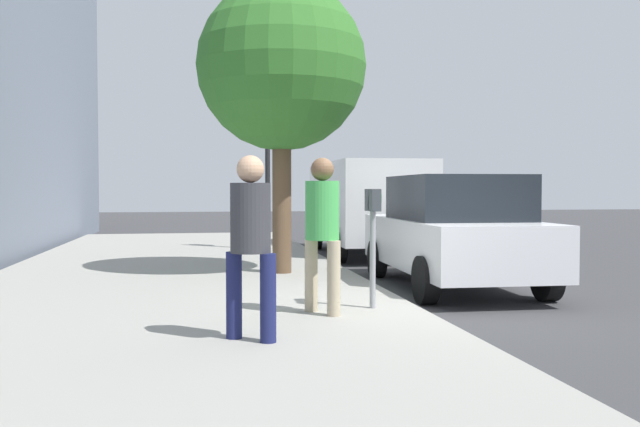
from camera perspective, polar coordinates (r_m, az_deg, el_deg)
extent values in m
plane|color=#38383A|center=(8.65, 7.45, -8.32)|extent=(80.00, 80.00, 0.00)
cube|color=gray|center=(8.24, -13.05, -8.35)|extent=(28.00, 6.00, 0.15)
cylinder|color=gray|center=(7.99, 4.48, -3.91)|extent=(0.07, 0.07, 1.15)
cube|color=#383D42|center=(7.86, 4.68, 1.14)|extent=(0.16, 0.11, 0.26)
cube|color=#383D42|center=(8.05, 4.31, 1.16)|extent=(0.16, 0.11, 0.26)
cube|color=#268C33|center=(7.87, 5.11, 1.28)|extent=(0.10, 0.01, 0.10)
cube|color=#268C33|center=(8.06, 4.73, 1.30)|extent=(0.10, 0.01, 0.10)
cylinder|color=tan|center=(7.77, -0.75, -5.24)|extent=(0.15, 0.15, 0.84)
cylinder|color=tan|center=(7.49, 1.17, -5.52)|extent=(0.15, 0.15, 0.84)
cylinder|color=green|center=(7.57, 0.20, 0.26)|extent=(0.38, 0.38, 0.66)
sphere|color=brown|center=(7.57, 0.20, 3.76)|extent=(0.26, 0.26, 0.26)
cylinder|color=#191E4C|center=(6.43, -7.29, -6.87)|extent=(0.15, 0.15, 0.82)
cylinder|color=#191E4C|center=(6.23, -4.42, -7.15)|extent=(0.15, 0.15, 0.82)
cylinder|color=#333338|center=(6.25, -5.90, -0.37)|extent=(0.37, 0.37, 0.65)
sphere|color=tan|center=(6.25, -5.92, 3.76)|extent=(0.26, 0.26, 0.26)
cube|color=silver|center=(10.84, 11.11, -2.46)|extent=(4.46, 1.99, 0.76)
cube|color=black|center=(10.62, 11.50, 1.33)|extent=(2.26, 1.77, 0.68)
cylinder|color=black|center=(11.99, 4.85, -3.83)|extent=(0.67, 0.24, 0.66)
cylinder|color=black|center=(12.51, 12.68, -3.63)|extent=(0.67, 0.24, 0.66)
cylinder|color=black|center=(9.25, 8.94, -5.58)|extent=(0.67, 0.24, 0.66)
cylinder|color=black|center=(9.91, 18.67, -5.16)|extent=(0.67, 0.24, 0.66)
cube|color=silver|center=(16.02, 3.94, 1.05)|extent=(5.26, 2.15, 1.80)
cylinder|color=black|center=(17.55, -0.31, -1.80)|extent=(0.77, 0.24, 0.76)
cylinder|color=black|center=(17.93, 5.71, -1.73)|extent=(0.77, 0.24, 0.76)
cylinder|color=black|center=(14.22, 1.68, -2.70)|extent=(0.77, 0.24, 0.76)
cylinder|color=black|center=(14.68, 9.00, -2.57)|extent=(0.77, 0.24, 0.76)
cylinder|color=brown|center=(11.34, -3.25, 1.57)|extent=(0.32, 0.32, 2.62)
sphere|color=#316E27|center=(11.53, -3.27, 12.37)|extent=(2.83, 2.83, 2.83)
cylinder|color=black|center=(15.90, -4.46, 3.46)|extent=(0.12, 0.12, 3.60)
cube|color=black|center=(16.01, -3.75, 8.29)|extent=(0.24, 0.20, 0.76)
sphere|color=red|center=(16.05, -3.36, 9.14)|extent=(0.14, 0.14, 0.14)
sphere|color=orange|center=(16.03, -3.35, 8.29)|extent=(0.14, 0.14, 0.14)
sphere|color=green|center=(16.00, -3.35, 7.43)|extent=(0.14, 0.14, 0.14)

